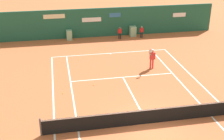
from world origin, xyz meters
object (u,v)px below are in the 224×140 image
Objects in this scene: tennis_ball_mid_court at (79,59)px; tennis_ball_by_sideline at (94,85)px; player_on_baseline at (152,57)px; ball_kid_centre_post at (120,32)px; tennis_ball_near_service_line at (63,93)px; ball_kid_left_post at (142,31)px.

tennis_ball_mid_court and tennis_ball_by_sideline have the same top height.
player_on_baseline reaches higher than ball_kid_centre_post.
tennis_ball_near_service_line is at bearing -105.77° from tennis_ball_mid_court.
tennis_ball_near_service_line is 1.00× the size of tennis_ball_by_sideline.
tennis_ball_by_sideline is at bearing 21.75° from tennis_ball_near_service_line.
player_on_baseline is 8.16m from ball_kid_centre_post.
player_on_baseline is 6.44m from tennis_ball_mid_court.
ball_kid_left_post is 14.19m from tennis_ball_near_service_line.
tennis_ball_mid_court is at bearing 51.78° from ball_kid_centre_post.
tennis_ball_near_service_line and tennis_ball_by_sideline have the same top height.
ball_kid_centre_post is 12.86m from tennis_ball_near_service_line.
ball_kid_centre_post is (-0.88, 8.11, -0.26)m from player_on_baseline.
tennis_ball_by_sideline is at bearing 29.79° from player_on_baseline.
ball_kid_centre_post is 11.05m from tennis_ball_by_sideline.
player_on_baseline is at bearing -28.45° from tennis_ball_mid_court.
tennis_ball_near_service_line is at bearing 60.83° from ball_kid_left_post.
player_on_baseline reaches higher than tennis_ball_by_sideline.
ball_kid_left_post is 8.74m from tennis_ball_mid_court.
ball_kid_centre_post reaches higher than tennis_ball_mid_court.
tennis_ball_mid_court is at bearing -21.40° from player_on_baseline.
ball_kid_left_post is 12.14m from tennis_ball_by_sideline.
player_on_baseline is 1.52× the size of ball_kid_left_post.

